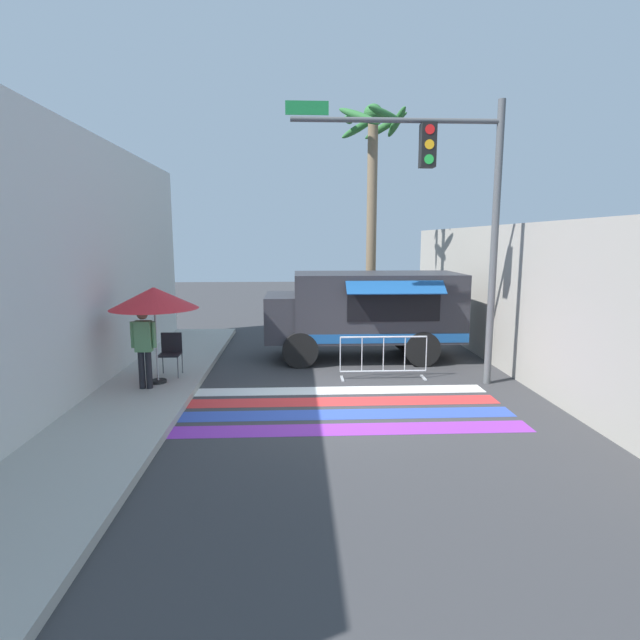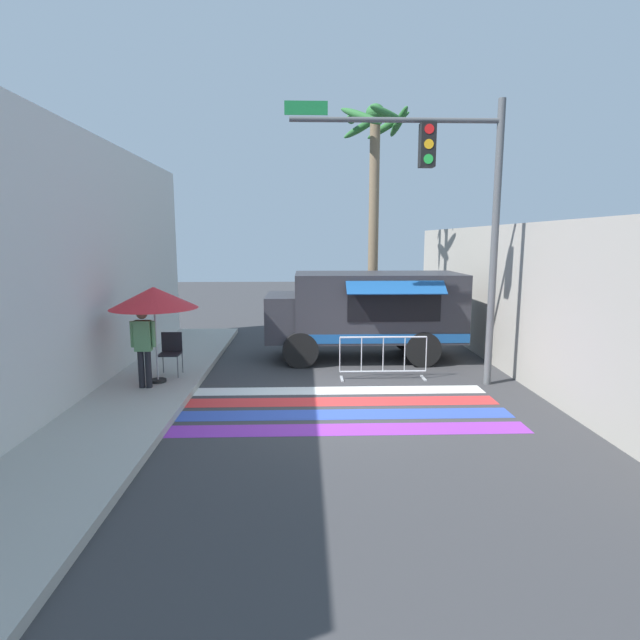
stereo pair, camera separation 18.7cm
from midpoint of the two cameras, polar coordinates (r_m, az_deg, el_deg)
ground_plane at (r=10.16m, az=2.86°, el=-9.59°), size 60.00×60.00×0.00m
sidewalk_left at (r=11.05m, az=-25.93°, el=-8.59°), size 4.40×16.00×0.14m
building_left_facade at (r=10.58m, az=-26.83°, el=5.34°), size 0.25×16.00×5.48m
concrete_wall_right at (r=13.68m, az=20.34°, el=2.52°), size 0.20×16.00×3.64m
crosswalk_painted at (r=9.95m, az=2.97°, el=-9.98°), size 6.40×2.84×0.01m
food_truck at (r=13.75m, az=5.27°, el=1.29°), size 5.28×2.62×2.37m
traffic_signal_pole at (r=11.45m, az=15.68°, el=13.60°), size 4.65×0.29×6.20m
patio_umbrella at (r=11.34m, az=-18.02°, el=2.40°), size 1.88×1.88×2.12m
folding_chair at (r=12.14m, az=-16.27°, el=-3.23°), size 0.48×0.48×0.98m
vendor_person at (r=11.13m, az=-19.08°, el=-2.48°), size 0.53×0.23×1.71m
barricade_front at (r=11.89m, az=7.67°, el=-4.32°), size 2.07×0.44×1.03m
palm_tree at (r=16.49m, az=6.53°, el=16.06°), size 2.39×2.43×7.43m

